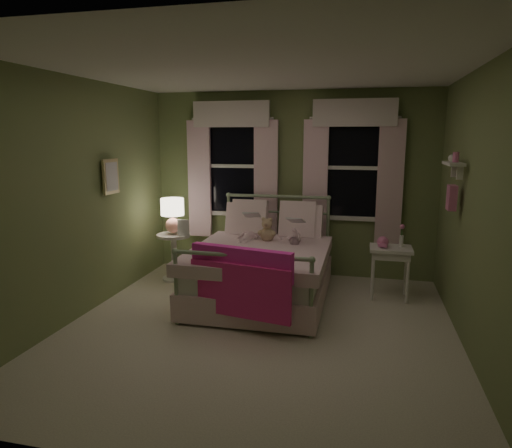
% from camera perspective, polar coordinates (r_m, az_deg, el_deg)
% --- Properties ---
extents(room_shell, '(4.20, 4.20, 4.20)m').
position_cam_1_polar(room_shell, '(4.49, 0.21, 2.27)').
color(room_shell, white).
rests_on(room_shell, ground).
extents(bed, '(1.58, 2.04, 1.18)m').
position_cam_1_polar(bed, '(5.62, 0.82, -5.51)').
color(bed, white).
rests_on(bed, ground).
extents(pink_throw, '(1.10, 0.36, 0.71)m').
position_cam_1_polar(pink_throw, '(4.60, -1.96, -6.34)').
color(pink_throw, '#FF31B9').
rests_on(pink_throw, bed).
extents(child_left, '(0.29, 0.19, 0.79)m').
position_cam_1_polar(child_left, '(5.95, -0.92, 1.15)').
color(child_left, '#F7D1DD').
rests_on(child_left, bed).
extents(child_right, '(0.36, 0.31, 0.64)m').
position_cam_1_polar(child_right, '(5.86, 4.41, 0.19)').
color(child_right, '#F7D1DD').
rests_on(child_right, bed).
extents(book_left, '(0.21, 0.13, 0.26)m').
position_cam_1_polar(book_left, '(5.72, -1.53, 0.72)').
color(book_left, beige).
rests_on(book_left, child_left).
extents(book_right, '(0.21, 0.13, 0.26)m').
position_cam_1_polar(book_right, '(5.61, 4.01, 0.05)').
color(book_right, beige).
rests_on(book_right, child_right).
extents(teddy_bear, '(0.23, 0.19, 0.31)m').
position_cam_1_polar(teddy_bear, '(5.77, 1.40, -0.91)').
color(teddy_bear, tan).
rests_on(teddy_bear, bed).
extents(nightstand_left, '(0.46, 0.46, 0.65)m').
position_cam_1_polar(nightstand_left, '(6.43, -10.23, -3.26)').
color(nightstand_left, white).
rests_on(nightstand_left, ground).
extents(table_lamp, '(0.31, 0.31, 0.48)m').
position_cam_1_polar(table_lamp, '(6.32, -10.40, 1.46)').
color(table_lamp, '#F5A491').
rests_on(table_lamp, nightstand_left).
extents(book_nightstand, '(0.17, 0.23, 0.02)m').
position_cam_1_polar(book_nightstand, '(6.27, -9.76, -1.37)').
color(book_nightstand, beige).
rests_on(book_nightstand, nightstand_left).
extents(nightstand_right, '(0.50, 0.40, 0.64)m').
position_cam_1_polar(nightstand_right, '(5.80, 16.48, -3.75)').
color(nightstand_right, white).
rests_on(nightstand_right, ground).
extents(pink_toy, '(0.14, 0.20, 0.14)m').
position_cam_1_polar(pink_toy, '(5.75, 15.57, -2.20)').
color(pink_toy, pink).
rests_on(pink_toy, nightstand_right).
extents(bud_vase, '(0.06, 0.06, 0.28)m').
position_cam_1_polar(bud_vase, '(5.80, 17.76, -1.39)').
color(bud_vase, white).
rests_on(bud_vase, nightstand_right).
extents(window_left, '(1.34, 0.13, 1.96)m').
position_cam_1_polar(window_left, '(6.62, -3.00, 7.86)').
color(window_left, black).
rests_on(window_left, room_shell).
extents(window_right, '(1.34, 0.13, 1.96)m').
position_cam_1_polar(window_right, '(6.36, 12.00, 7.51)').
color(window_right, black).
rests_on(window_right, room_shell).
extents(wall_shelf, '(0.15, 0.50, 0.60)m').
position_cam_1_polar(wall_shelf, '(5.12, 23.39, 4.97)').
color(wall_shelf, white).
rests_on(wall_shelf, room_shell).
extents(framed_picture, '(0.03, 0.32, 0.42)m').
position_cam_1_polar(framed_picture, '(5.76, -17.68, 5.68)').
color(framed_picture, beige).
rests_on(framed_picture, room_shell).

